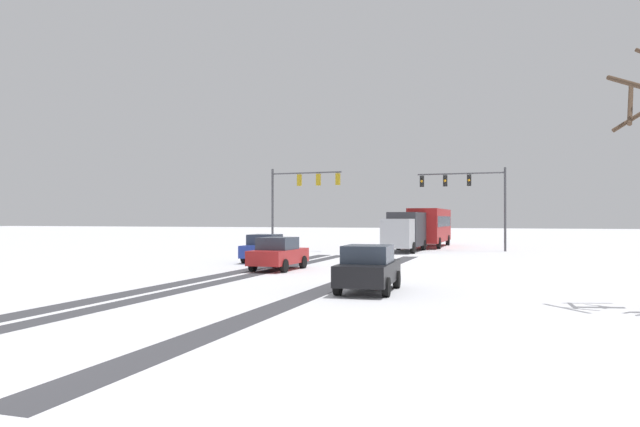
% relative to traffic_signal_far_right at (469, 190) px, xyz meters
% --- Properties ---
extents(wheel_track_left_lane, '(0.98, 33.47, 0.01)m').
position_rel_traffic_signal_far_right_xyz_m(wheel_track_left_lane, '(-9.19, -25.29, -4.81)').
color(wheel_track_left_lane, '#424247').
rests_on(wheel_track_left_lane, ground).
extents(wheel_track_right_lane, '(1.00, 33.47, 0.01)m').
position_rel_traffic_signal_far_right_xyz_m(wheel_track_right_lane, '(-3.20, -25.29, -4.81)').
color(wheel_track_right_lane, '#424247').
rests_on(wheel_track_right_lane, ground).
extents(wheel_track_center, '(0.85, 33.47, 0.01)m').
position_rel_traffic_signal_far_right_xyz_m(wheel_track_center, '(-7.95, -25.29, -4.81)').
color(wheel_track_center, '#424247').
rests_on(wheel_track_center, ground).
extents(sidewalk_kerb_right, '(4.00, 33.47, 0.12)m').
position_rel_traffic_signal_far_right_xyz_m(sidewalk_kerb_right, '(4.13, -26.81, -4.76)').
color(sidewalk_kerb_right, white).
rests_on(sidewalk_kerb_right, ground).
extents(traffic_signal_far_right, '(6.86, 0.52, 6.50)m').
position_rel_traffic_signal_far_right_xyz_m(traffic_signal_far_right, '(0.00, 0.00, 0.00)').
color(traffic_signal_far_right, '#47474C').
rests_on(traffic_signal_far_right, ground).
extents(traffic_signal_far_left, '(5.95, 0.65, 6.50)m').
position_rel_traffic_signal_far_right_xyz_m(traffic_signal_far_left, '(-12.64, -4.24, -0.03)').
color(traffic_signal_far_left, '#47474C').
rests_on(traffic_signal_far_left, ground).
extents(car_blue_lead, '(1.94, 4.16, 1.62)m').
position_rel_traffic_signal_far_right_xyz_m(car_blue_lead, '(-10.46, -16.13, -4.00)').
color(car_blue_lead, '#233899').
rests_on(car_blue_lead, ground).
extents(car_red_second, '(1.88, 4.13, 1.62)m').
position_rel_traffic_signal_far_right_xyz_m(car_red_second, '(-7.76, -20.83, -4.00)').
color(car_red_second, red).
rests_on(car_red_second, ground).
extents(car_black_third, '(1.99, 4.18, 1.62)m').
position_rel_traffic_signal_far_right_xyz_m(car_black_third, '(-1.55, -27.92, -4.00)').
color(car_black_third, black).
rests_on(car_black_third, ground).
extents(bus_oncoming, '(2.70, 11.01, 3.38)m').
position_rel_traffic_signal_far_right_xyz_m(bus_oncoming, '(-3.74, 5.76, -2.82)').
color(bus_oncoming, '#B21E1E').
rests_on(bus_oncoming, ground).
extents(box_truck_delivery, '(2.44, 7.45, 3.02)m').
position_rel_traffic_signal_far_right_xyz_m(box_truck_delivery, '(-4.54, -2.87, -3.18)').
color(box_truck_delivery, '#B7BABF').
rests_on(box_truck_delivery, ground).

